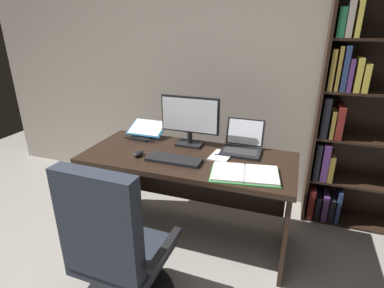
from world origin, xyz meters
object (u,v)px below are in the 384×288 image
at_px(desk, 191,175).
at_px(office_chair, 116,256).
at_px(notepad, 221,156).
at_px(monitor, 190,121).
at_px(laptop, 242,145).
at_px(pen, 224,155).
at_px(open_binder, 245,174).
at_px(keyboard, 174,160).
at_px(reading_stand_with_book, 146,130).
at_px(computer_mouse, 138,153).
at_px(bookshelf, 362,120).

bearing_deg(desk, office_chair, -98.38).
relative_size(office_chair, notepad, 4.99).
bearing_deg(monitor, laptop, 0.73).
relative_size(monitor, laptop, 1.63).
height_order(desk, office_chair, office_chair).
bearing_deg(office_chair, pen, 67.73).
xyz_separation_m(monitor, laptop, (0.45, 0.01, -0.16)).
height_order(open_binder, pen, open_binder).
bearing_deg(keyboard, laptop, 39.15).
distance_m(office_chair, reading_stand_with_book, 1.26).
relative_size(desk, computer_mouse, 15.92).
height_order(bookshelf, office_chair, bookshelf).
height_order(monitor, computer_mouse, monitor).
distance_m(office_chair, notepad, 1.06).
bearing_deg(open_binder, reading_stand_with_book, 145.27).
height_order(computer_mouse, open_binder, computer_mouse).
distance_m(open_binder, notepad, 0.34).
distance_m(laptop, pen, 0.20).
height_order(monitor, notepad, monitor).
bearing_deg(notepad, laptop, 50.02).
height_order(office_chair, open_binder, office_chair).
relative_size(keyboard, computer_mouse, 4.04).
xyz_separation_m(reading_stand_with_book, pen, (0.78, -0.22, -0.05)).
relative_size(keyboard, reading_stand_with_book, 1.28).
height_order(open_binder, notepad, open_binder).
bearing_deg(laptop, bookshelf, 27.53).
height_order(bookshelf, monitor, bookshelf).
distance_m(monitor, reading_stand_with_book, 0.47).
relative_size(bookshelf, reading_stand_with_book, 6.14).
bearing_deg(pen, desk, -179.95).
height_order(desk, computer_mouse, computer_mouse).
relative_size(reading_stand_with_book, pen, 2.35).
bearing_deg(bookshelf, computer_mouse, -153.17).
bearing_deg(open_binder, pen, 120.52).
bearing_deg(laptop, notepad, -129.98).
xyz_separation_m(office_chair, computer_mouse, (-0.23, 0.73, 0.33)).
xyz_separation_m(bookshelf, notepad, (-1.03, -0.63, -0.21)).
xyz_separation_m(bookshelf, computer_mouse, (-1.65, -0.83, -0.20)).
bearing_deg(pen, notepad, 180.00).
height_order(monitor, pen, monitor).
xyz_separation_m(keyboard, notepad, (0.31, 0.20, -0.01)).
bearing_deg(monitor, notepad, -26.11).
height_order(monitor, open_binder, monitor).
bearing_deg(laptop, desk, -157.38).
xyz_separation_m(desk, monitor, (-0.06, 0.15, 0.42)).
relative_size(reading_stand_with_book, notepad, 1.57).
distance_m(bookshelf, open_binder, 1.21).
distance_m(monitor, open_binder, 0.71).
distance_m(laptop, computer_mouse, 0.83).
height_order(keyboard, notepad, keyboard).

